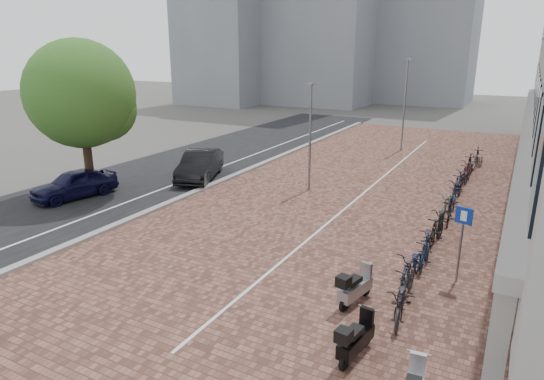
# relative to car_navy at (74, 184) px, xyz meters

# --- Properties ---
(ground) EXTENTS (140.00, 140.00, 0.00)m
(ground) POSITION_rel_car_navy_xyz_m (9.70, -4.28, -0.68)
(ground) COLOR #474442
(ground) RESTS_ON ground
(plaza_brick) EXTENTS (14.50, 42.00, 0.04)m
(plaza_brick) POSITION_rel_car_navy_xyz_m (11.70, 7.72, -0.67)
(plaza_brick) COLOR brown
(plaza_brick) RESTS_ON ground
(street_asphalt) EXTENTS (8.00, 50.00, 0.03)m
(street_asphalt) POSITION_rel_car_navy_xyz_m (0.70, 7.72, -0.67)
(street_asphalt) COLOR black
(street_asphalt) RESTS_ON ground
(curb) EXTENTS (0.35, 42.00, 0.14)m
(curb) POSITION_rel_car_navy_xyz_m (4.60, 7.72, -0.61)
(curb) COLOR gray
(curb) RESTS_ON ground
(lane_line) EXTENTS (0.12, 44.00, 0.00)m
(lane_line) POSITION_rel_car_navy_xyz_m (2.70, 7.72, -0.66)
(lane_line) COLOR white
(lane_line) RESTS_ON street_asphalt
(parking_line) EXTENTS (0.10, 30.00, 0.00)m
(parking_line) POSITION_rel_car_navy_xyz_m (11.90, 7.72, -0.64)
(parking_line) COLOR white
(parking_line) RESTS_ON plaza_brick
(car_navy) EXTENTS (2.40, 4.23, 1.36)m
(car_navy) POSITION_rel_car_navy_xyz_m (0.00, 0.00, 0.00)
(car_navy) COLOR black
(car_navy) RESTS_ON ground
(car_dark) EXTENTS (3.24, 4.93, 1.54)m
(car_dark) POSITION_rel_car_navy_xyz_m (3.20, 5.56, 0.09)
(car_dark) COLOR black
(car_dark) RESTS_ON ground
(scooter_front) EXTENTS (0.82, 1.64, 1.08)m
(scooter_front) POSITION_rel_car_navy_xyz_m (14.90, -3.07, -0.14)
(scooter_front) COLOR gray
(scooter_front) RESTS_ON ground
(scooter_mid) EXTENTS (0.69, 1.58, 1.05)m
(scooter_mid) POSITION_rel_car_navy_xyz_m (15.68, -5.36, -0.15)
(scooter_mid) COLOR black
(scooter_mid) RESTS_ON ground
(parking_sign) EXTENTS (0.49, 0.18, 2.40)m
(parking_sign) POSITION_rel_car_navy_xyz_m (17.20, -0.39, 0.93)
(parking_sign) COLOR slate
(parking_sign) RESTS_ON ground
(lamp_near) EXTENTS (0.12, 0.12, 5.21)m
(lamp_near) POSITION_rel_car_navy_xyz_m (9.30, 6.37, 1.93)
(lamp_near) COLOR gray
(lamp_near) RESTS_ON ground
(lamp_far) EXTENTS (0.12, 0.12, 6.15)m
(lamp_far) POSITION_rel_car_navy_xyz_m (11.05, 18.16, 2.40)
(lamp_far) COLOR slate
(lamp_far) RESTS_ON ground
(street_tree) EXTENTS (5.03, 5.03, 7.31)m
(street_tree) POSITION_rel_car_navy_xyz_m (0.17, 1.05, 3.97)
(street_tree) COLOR #382619
(street_tree) RESTS_ON ground
(bike_row) EXTENTS (1.26, 21.47, 1.05)m
(bike_row) POSITION_rel_car_navy_xyz_m (16.07, 6.37, -0.16)
(bike_row) COLOR black
(bike_row) RESTS_ON ground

